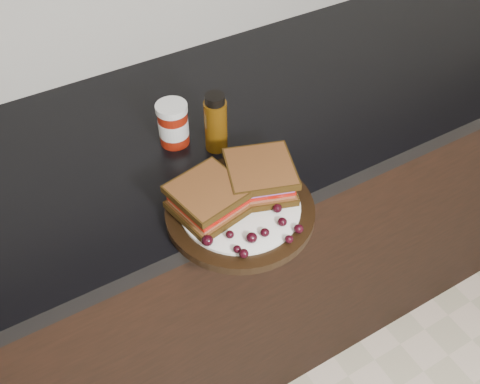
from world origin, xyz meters
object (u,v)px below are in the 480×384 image
object	(u,v)px
plate	(240,211)
sandwich_left	(208,199)
oil_bottle	(216,122)
condiment_jar	(173,124)

from	to	relation	value
plate	sandwich_left	size ratio (longest dim) A/B	2.34
plate	oil_bottle	world-z (taller)	oil_bottle
plate	sandwich_left	xyz separation A→B (m)	(-0.05, 0.02, 0.04)
condiment_jar	oil_bottle	size ratio (longest dim) A/B	0.73
condiment_jar	sandwich_left	bearing A→B (deg)	-99.49
plate	condiment_jar	world-z (taller)	condiment_jar
plate	condiment_jar	distance (m)	0.25
sandwich_left	oil_bottle	xyz separation A→B (m)	(0.11, 0.17, 0.02)
condiment_jar	oil_bottle	xyz separation A→B (m)	(0.07, -0.06, 0.02)
plate	oil_bottle	size ratio (longest dim) A/B	2.11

